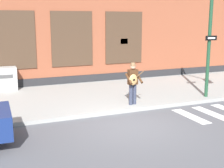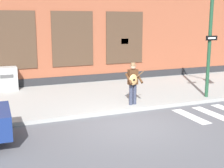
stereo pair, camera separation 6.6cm
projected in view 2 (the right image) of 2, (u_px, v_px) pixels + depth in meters
name	position (u px, v px, depth m)	size (l,w,h in m)	color
ground_plane	(131.00, 126.00, 10.48)	(160.00, 160.00, 0.00)	#56565B
sidewalk	(90.00, 96.00, 14.35)	(28.00, 5.72, 0.15)	#9E9E99
building_backdrop	(63.00, 20.00, 18.06)	(28.00, 4.06, 6.97)	brown
busker	(133.00, 81.00, 12.41)	(0.72, 0.54, 1.70)	#33384C
utility_box	(7.00, 79.00, 15.11)	(1.00, 0.71, 1.13)	#ADADA8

